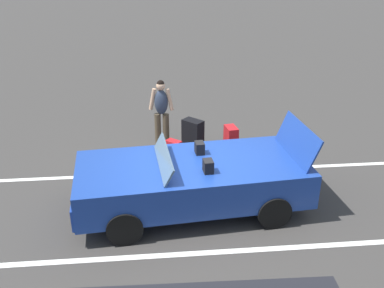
{
  "coord_description": "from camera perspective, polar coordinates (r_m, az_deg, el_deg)",
  "views": [
    {
      "loc": [
        0.65,
        6.74,
        4.45
      ],
      "look_at": [
        -0.11,
        -1.21,
        0.75
      ],
      "focal_mm": 40.08,
      "sensor_mm": 36.0,
      "label": 1
    }
  ],
  "objects": [
    {
      "name": "duffel_bag",
      "position": [
        9.31,
        1.29,
        -2.59
      ],
      "size": [
        0.7,
        0.48,
        0.34
      ],
      "rotation": [
        0.0,
        0.0,
        3.45
      ],
      "color": "#1E479E",
      "rests_on": "ground_plane"
    },
    {
      "name": "traveler_person",
      "position": [
        10.18,
        -4.1,
        4.57
      ],
      "size": [
        0.61,
        0.27,
        1.65
      ],
      "rotation": [
        0.0,
        0.0,
        1.39
      ],
      "color": "#4C3F2D",
      "rests_on": "ground_plane"
    },
    {
      "name": "convertible_car",
      "position": [
        7.76,
        -1.4,
        -4.96
      ],
      "size": [
        4.29,
        2.11,
        1.52
      ],
      "rotation": [
        0.0,
        0.0,
        0.09
      ],
      "color": "navy",
      "rests_on": "ground_plane"
    },
    {
      "name": "lot_line_near",
      "position": [
        9.28,
        -0.77,
        -3.8
      ],
      "size": [
        18.0,
        0.12,
        0.01
      ],
      "primitive_type": "cube",
      "color": "silver",
      "rests_on": "ground_plane"
    },
    {
      "name": "lot_line_mid",
      "position": [
        7.04,
        1.1,
        -14.34
      ],
      "size": [
        18.0,
        0.12,
        0.01
      ],
      "primitive_type": "cube",
      "color": "silver",
      "rests_on": "ground_plane"
    },
    {
      "name": "suitcase_small_carryon",
      "position": [
        9.67,
        -2.46,
        -0.93
      ],
      "size": [
        0.39,
        0.37,
        0.5
      ],
      "rotation": [
        0.0,
        0.0,
        4.01
      ],
      "color": "red",
      "rests_on": "ground_plane"
    },
    {
      "name": "ground_plane",
      "position": [
        8.1,
        0.04,
        -8.47
      ],
      "size": [
        80.0,
        80.0,
        0.0
      ],
      "primitive_type": "plane",
      "color": "#383533"
    },
    {
      "name": "suitcase_medium_bright",
      "position": [
        10.14,
        5.21,
        0.65
      ],
      "size": [
        0.32,
        0.43,
        0.62
      ],
      "rotation": [
        0.0,
        0.0,
        3.31
      ],
      "color": "red",
      "rests_on": "ground_plane"
    },
    {
      "name": "suitcase_large_black",
      "position": [
        10.19,
        0.13,
        1.24
      ],
      "size": [
        0.54,
        0.54,
        0.74
      ],
      "rotation": [
        0.0,
        0.0,
        3.94
      ],
      "color": "black",
      "rests_on": "ground_plane"
    }
  ]
}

